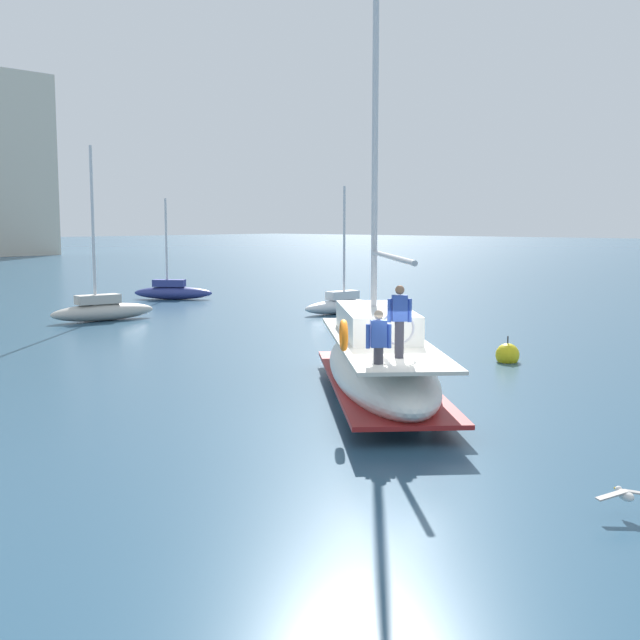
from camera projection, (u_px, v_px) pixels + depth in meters
name	position (u px, v px, depth m)	size (l,w,h in m)	color
ground_plane	(387.00, 422.00, 18.17)	(400.00, 400.00, 0.00)	#284C66
main_sailboat	(379.00, 361.00, 20.69)	(8.45, 8.52, 13.20)	white
moored_sloop_near	(103.00, 309.00, 36.56)	(4.92, 2.00, 7.67)	#B7B2A8
moored_sloop_far	(173.00, 291.00, 46.62)	(3.50, 4.24, 5.68)	navy
moored_cutter_right	(340.00, 304.00, 39.48)	(4.28, 1.58, 6.07)	silver
seagull	(625.00, 495.00, 12.32)	(0.83, 0.66, 0.17)	silver
mooring_buoy	(507.00, 355.00, 25.87)	(0.74, 0.74, 0.97)	yellow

